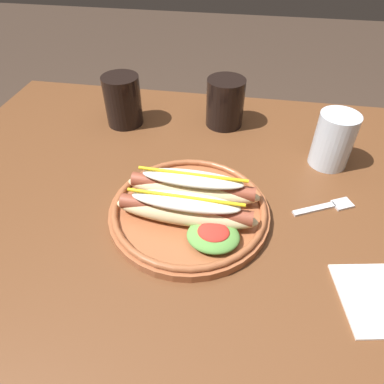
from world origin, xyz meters
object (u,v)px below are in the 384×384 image
object	(u,v)px
hot_dog_plate	(190,206)
fork	(328,207)
water_cup	(333,140)
extra_cup	(123,101)
soda_cup	(225,102)

from	to	relation	value
hot_dog_plate	fork	distance (m)	0.26
hot_dog_plate	water_cup	xyz separation A→B (m)	(0.26, 0.21, 0.03)
hot_dog_plate	extra_cup	xyz separation A→B (m)	(-0.22, 0.30, 0.03)
fork	soda_cup	bearing A→B (deg)	103.01
fork	extra_cup	xyz separation A→B (m)	(-0.46, 0.23, 0.06)
hot_dog_plate	soda_cup	size ratio (longest dim) A/B	2.51
fork	extra_cup	size ratio (longest dim) A/B	0.97
fork	soda_cup	xyz separation A→B (m)	(-0.22, 0.27, 0.05)
hot_dog_plate	fork	world-z (taller)	hot_dog_plate
hot_dog_plate	extra_cup	distance (m)	0.37
hot_dog_plate	water_cup	world-z (taller)	water_cup
hot_dog_plate	extra_cup	size ratio (longest dim) A/B	2.41
water_cup	soda_cup	bearing A→B (deg)	152.14
soda_cup	water_cup	size ratio (longest dim) A/B	0.99
hot_dog_plate	extra_cup	world-z (taller)	extra_cup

